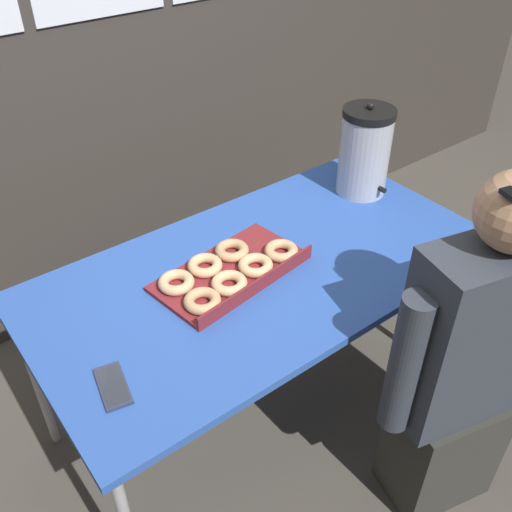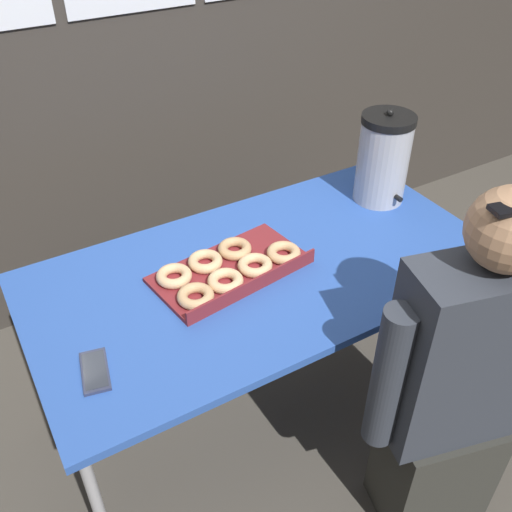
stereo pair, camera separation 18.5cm
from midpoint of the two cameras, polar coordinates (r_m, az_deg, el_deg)
name	(u,v)px [view 2 (the right image)]	position (r m, az deg, el deg)	size (l,w,h in m)	color
ground_plane	(263,406)	(2.43, 2.95, -14.89)	(12.00, 12.00, 0.00)	#4C473F
back_wall	(130,12)	(2.51, -10.30, 22.88)	(6.00, 0.11, 2.62)	#38332D
folding_table	(264,277)	(1.93, 3.59, -2.20)	(1.56, 0.82, 0.73)	#2D56B2
donut_box	(228,269)	(1.86, 0.05, -1.43)	(0.54, 0.33, 0.05)	maroon
coffee_urn	(383,159)	(2.25, 14.96, 9.33)	(0.20, 0.23, 0.37)	#B7B7BC
cell_phone	(95,371)	(1.60, -12.60, -11.31)	(0.10, 0.16, 0.01)	#2D334C
person_seated	(458,389)	(1.82, 22.41, -12.34)	(0.56, 0.31, 1.28)	#33332D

